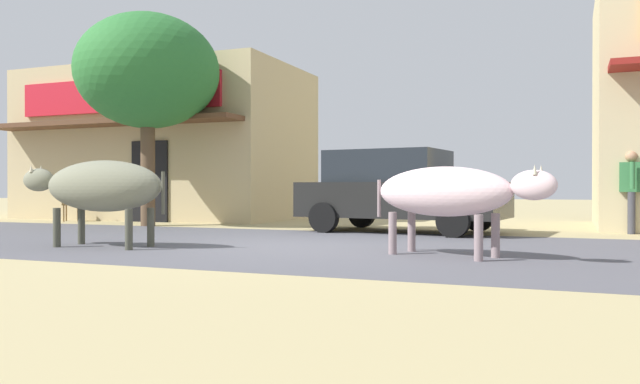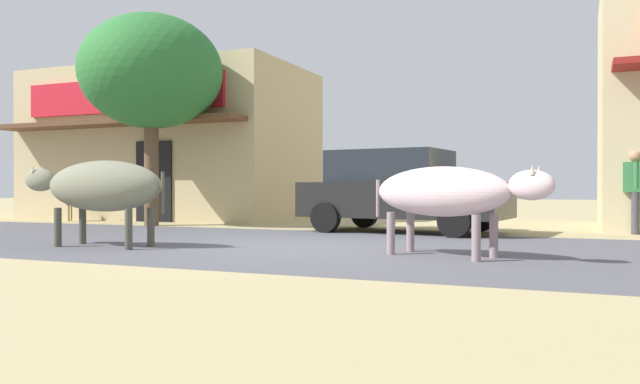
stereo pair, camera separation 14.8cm
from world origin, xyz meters
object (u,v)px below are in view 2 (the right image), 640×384
at_px(pedestrian_by_shop, 635,185).
at_px(roadside_tree, 151,73).
at_px(cafe_chair_near_tree, 76,202).
at_px(parked_hatchback_car, 400,190).
at_px(cow_far_dark, 446,192).
at_px(cow_near_brown, 101,187).

bearing_deg(pedestrian_by_shop, roadside_tree, -172.11).
distance_m(roadside_tree, cafe_chair_near_tree, 4.41).
relative_size(pedestrian_by_shop, cafe_chair_near_tree, 1.74).
bearing_deg(parked_hatchback_car, cow_far_dark, -67.09).
height_order(cow_near_brown, pedestrian_by_shop, pedestrian_by_shop).
bearing_deg(pedestrian_by_shop, cow_near_brown, -142.22).
bearing_deg(pedestrian_by_shop, parked_hatchback_car, -165.02).
xyz_separation_m(cow_far_dark, pedestrian_by_shop, (2.56, 5.29, 0.10)).
relative_size(cow_near_brown, cow_far_dark, 1.05).
distance_m(roadside_tree, cow_near_brown, 5.84).
distance_m(parked_hatchback_car, pedestrian_by_shop, 4.47).
relative_size(parked_hatchback_car, cafe_chair_near_tree, 4.57).
bearing_deg(parked_hatchback_car, cow_near_brown, -124.94).
bearing_deg(cow_far_dark, roadside_tree, 153.14).
distance_m(roadside_tree, cow_far_dark, 9.01).
height_order(roadside_tree, pedestrian_by_shop, roadside_tree).
relative_size(parked_hatchback_car, cow_near_brown, 1.62).
relative_size(roadside_tree, parked_hatchback_car, 1.17).
distance_m(parked_hatchback_car, cow_far_dark, 4.50).
bearing_deg(pedestrian_by_shop, cow_far_dark, -115.83).
relative_size(cow_far_dark, cafe_chair_near_tree, 2.68).
bearing_deg(cow_near_brown, cafe_chair_near_tree, 136.54).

